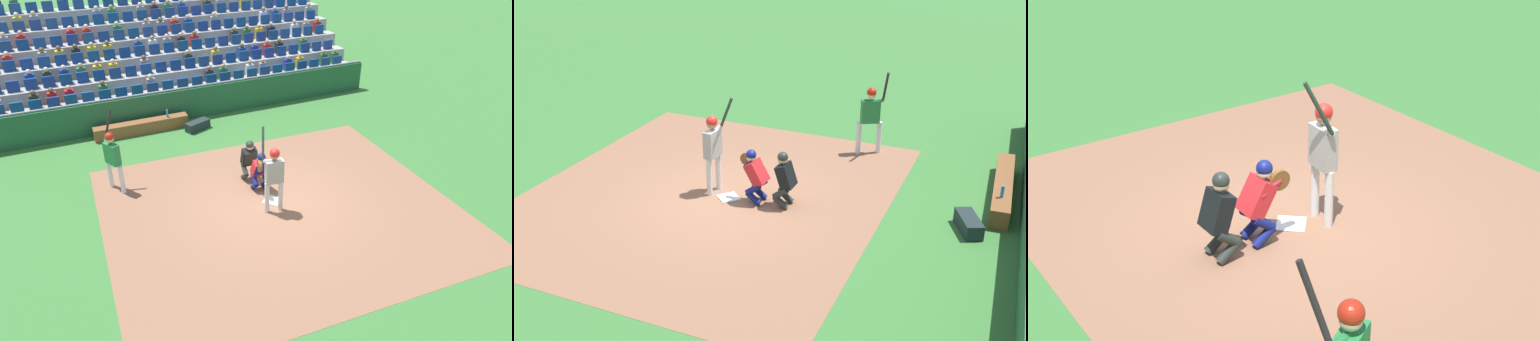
# 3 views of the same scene
# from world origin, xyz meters

# --- Properties ---
(ground_plane) EXTENTS (160.00, 160.00, 0.00)m
(ground_plane) POSITION_xyz_m (0.00, 0.00, 0.00)
(ground_plane) COLOR #377031
(infield_dirt_patch) EXTENTS (9.55, 8.41, 0.01)m
(infield_dirt_patch) POSITION_xyz_m (0.00, 0.50, 0.00)
(infield_dirt_patch) COLOR #8B5D45
(infield_dirt_patch) RESTS_ON ground_plane
(home_plate_marker) EXTENTS (0.62, 0.62, 0.02)m
(home_plate_marker) POSITION_xyz_m (0.00, 0.00, 0.02)
(home_plate_marker) COLOR white
(home_plate_marker) RESTS_ON infield_dirt_patch
(batter_at_plate) EXTENTS (0.58, 0.64, 2.33)m
(batter_at_plate) POSITION_xyz_m (0.19, 0.43, 1.19)
(batter_at_plate) COLOR silver
(batter_at_plate) RESTS_ON ground_plane
(catcher_crouching) EXTENTS (0.49, 0.71, 1.26)m
(catcher_crouching) POSITION_xyz_m (0.08, -0.62, 0.71)
(catcher_crouching) COLOR navy
(catcher_crouching) RESTS_ON ground_plane
(home_plate_umpire) EXTENTS (0.48, 0.48, 1.31)m
(home_plate_umpire) POSITION_xyz_m (0.10, -1.32, 0.71)
(home_plate_umpire) COLOR #252C27
(home_plate_umpire) RESTS_ON ground_plane
(dugout_wall) EXTENTS (14.74, 0.24, 1.25)m
(dugout_wall) POSITION_xyz_m (0.00, -6.40, 0.60)
(dugout_wall) COLOR #1E5331
(dugout_wall) RESTS_ON ground_plane
(dugout_bench) EXTENTS (3.32, 0.40, 0.44)m
(dugout_bench) POSITION_xyz_m (2.27, -5.85, 0.22)
(dugout_bench) COLOR brown
(dugout_bench) RESTS_ON ground_plane
(water_bottle_on_bench) EXTENTS (0.07, 0.07, 0.27)m
(water_bottle_on_bench) POSITION_xyz_m (1.32, -5.84, 0.58)
(water_bottle_on_bench) COLOR blue
(water_bottle_on_bench) RESTS_ON dugout_bench
(equipment_duffel_bag) EXTENTS (0.98, 0.68, 0.33)m
(equipment_duffel_bag) POSITION_xyz_m (0.39, -5.27, 0.16)
(equipment_duffel_bag) COLOR #1C2829
(equipment_duffel_bag) RESTS_ON ground_plane
(on_deck_batter) EXTENTS (0.45, 0.80, 2.30)m
(on_deck_batter) POSITION_xyz_m (3.78, -2.39, 1.13)
(on_deck_batter) COLOR silver
(on_deck_batter) RESTS_ON ground_plane
(bleacher_stand) EXTENTS (16.35, 5.16, 3.85)m
(bleacher_stand) POSITION_xyz_m (-0.00, -11.19, 1.18)
(bleacher_stand) COLOR #959694
(bleacher_stand) RESTS_ON ground_plane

